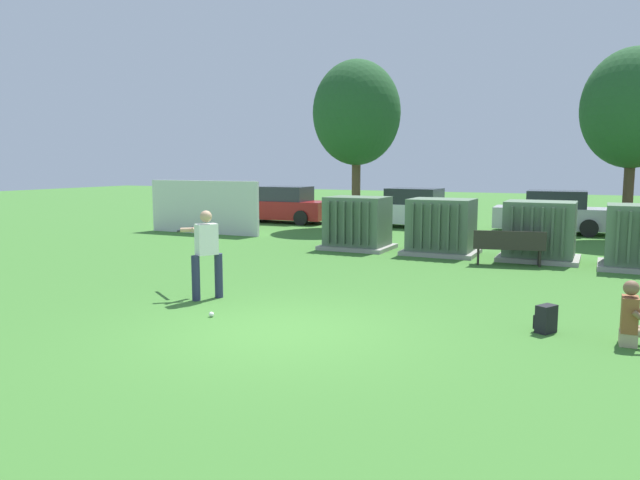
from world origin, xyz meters
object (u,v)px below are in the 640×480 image
object	(u,v)px
sports_ball	(211,314)
backpack	(545,319)
parked_car_left_of_center	(412,209)
parked_car_right_of_center	(553,213)
batter	(206,249)
transformer_mid_east	(540,232)
park_bench	(509,245)
parked_car_leftmost	(284,206)
transformer_west	(357,224)
seated_spectator	(637,321)
transformer_mid_west	(441,227)

from	to	relation	value
sports_ball	backpack	xyz separation A→B (m)	(5.31, 1.45, 0.17)
backpack	parked_car_left_of_center	bearing A→B (deg)	114.33
parked_car_left_of_center	parked_car_right_of_center	size ratio (longest dim) A/B	1.01
batter	parked_car_right_of_center	world-z (taller)	batter
batter	transformer_mid_east	bearing A→B (deg)	55.10
transformer_mid_east	sports_ball	xyz separation A→B (m)	(-4.50, -8.93, -0.74)
park_bench	batter	xyz separation A→B (m)	(-4.81, -6.52, 0.44)
parked_car_left_of_center	park_bench	bearing A→B (deg)	-58.17
parked_car_leftmost	parked_car_right_of_center	distance (m)	11.31
sports_ball	transformer_west	bearing A→B (deg)	95.38
transformer_mid_east	batter	xyz separation A→B (m)	(-5.43, -7.78, 0.19)
batter	parked_car_left_of_center	bearing A→B (deg)	90.99
transformer_mid_east	seated_spectator	xyz separation A→B (m)	(2.07, -7.66, -0.41)
batter	seated_spectator	bearing A→B (deg)	0.97
transformer_mid_west	parked_car_right_of_center	world-z (taller)	same
batter	backpack	world-z (taller)	batter
transformer_west	backpack	xyz separation A→B (m)	(6.15, -7.43, -0.57)
sports_ball	parked_car_leftmost	xyz separation A→B (m)	(-6.97, 15.31, 0.71)
transformer_west	backpack	bearing A→B (deg)	-50.40
sports_ball	seated_spectator	bearing A→B (deg)	10.99
transformer_mid_west	transformer_mid_east	world-z (taller)	same
park_bench	parked_car_right_of_center	bearing A→B (deg)	87.05
transformer_mid_east	backpack	world-z (taller)	transformer_mid_east
transformer_mid_west	parked_car_left_of_center	xyz separation A→B (m)	(-2.97, 6.91, -0.04)
park_bench	backpack	distance (m)	6.38
transformer_west	transformer_mid_west	distance (m)	2.62
transformer_mid_west	parked_car_right_of_center	size ratio (longest dim) A/B	0.49
transformer_mid_west	parked_car_left_of_center	bearing A→B (deg)	113.27
backpack	parked_car_leftmost	xyz separation A→B (m)	(-12.28, 13.86, 0.54)
transformer_mid_east	backpack	size ratio (longest dim) A/B	4.77
parked_car_left_of_center	seated_spectator	bearing A→B (deg)	-61.95
batter	parked_car_right_of_center	distance (m)	15.80
sports_ball	parked_car_left_of_center	world-z (taller)	parked_car_left_of_center
batter	sports_ball	size ratio (longest dim) A/B	19.33
parked_car_leftmost	park_bench	bearing A→B (deg)	-35.17
transformer_mid_west	transformer_mid_east	bearing A→B (deg)	0.39
backpack	batter	bearing A→B (deg)	-177.20
transformer_mid_east	backpack	xyz separation A→B (m)	(0.81, -7.48, -0.57)
backpack	parked_car_right_of_center	world-z (taller)	parked_car_right_of_center
transformer_mid_east	transformer_mid_west	bearing A→B (deg)	-179.61
transformer_west	backpack	size ratio (longest dim) A/B	4.77
sports_ball	parked_car_right_of_center	distance (m)	16.64
transformer_west	park_bench	world-z (taller)	transformer_west
parked_car_right_of_center	sports_ball	bearing A→B (deg)	-105.03
park_bench	backpack	bearing A→B (deg)	-77.02
transformer_mid_east	parked_car_leftmost	world-z (taller)	same
parked_car_left_of_center	sports_ball	bearing A→B (deg)	-85.71
park_bench	backpack	size ratio (longest dim) A/B	4.19
seated_spectator	backpack	bearing A→B (deg)	171.89
seated_spectator	parked_car_right_of_center	xyz separation A→B (m)	(-2.26, 14.78, 0.38)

